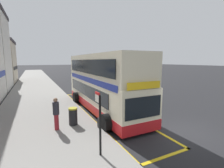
% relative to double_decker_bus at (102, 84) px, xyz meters
% --- Properties ---
extents(ground_plane, '(260.00, 260.00, 0.00)m').
position_rel_double_decker_bus_xyz_m(ground_plane, '(2.46, 26.16, -2.06)').
color(ground_plane, black).
extents(pavement_near, '(6.00, 76.00, 0.14)m').
position_rel_double_decker_bus_xyz_m(pavement_near, '(-4.54, 26.16, -1.99)').
color(pavement_near, gray).
rests_on(pavement_near, ground).
extents(double_decker_bus, '(3.20, 10.88, 4.40)m').
position_rel_double_decker_bus_xyz_m(double_decker_bus, '(0.00, 0.00, 0.00)').
color(double_decker_bus, beige).
rests_on(double_decker_bus, ground).
extents(bus_bay_markings, '(2.81, 14.35, 0.01)m').
position_rel_double_decker_bus_xyz_m(bus_bay_markings, '(-0.14, -0.09, -2.06)').
color(bus_bay_markings, gold).
rests_on(bus_bay_markings, ground).
extents(bus_stop_sign, '(0.09, 0.51, 2.54)m').
position_rel_double_decker_bus_xyz_m(bus_stop_sign, '(-2.61, -6.00, -0.41)').
color(bus_stop_sign, black).
rests_on(bus_stop_sign, pavement_near).
extents(parked_car_grey_behind, '(2.09, 4.20, 1.62)m').
position_rel_double_decker_bus_xyz_m(parked_car_grey_behind, '(5.24, 17.11, -1.26)').
color(parked_car_grey_behind, slate).
rests_on(parked_car_grey_behind, ground).
extents(parked_car_white_ahead, '(2.09, 4.20, 1.62)m').
position_rel_double_decker_bus_xyz_m(parked_car_white_ahead, '(7.40, 26.09, -1.26)').
color(parked_car_white_ahead, silver).
rests_on(parked_car_white_ahead, ground).
extents(pedestrian_waiting_near_sign, '(0.34, 0.34, 1.80)m').
position_rel_double_decker_bus_xyz_m(pedestrian_waiting_near_sign, '(-3.86, -2.76, -0.94)').
color(pedestrian_waiting_near_sign, maroon).
rests_on(pedestrian_waiting_near_sign, pavement_near).
extents(litter_bin, '(0.52, 0.52, 1.02)m').
position_rel_double_decker_bus_xyz_m(litter_bin, '(-2.88, -2.45, -1.41)').
color(litter_bin, black).
rests_on(litter_bin, pavement_near).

